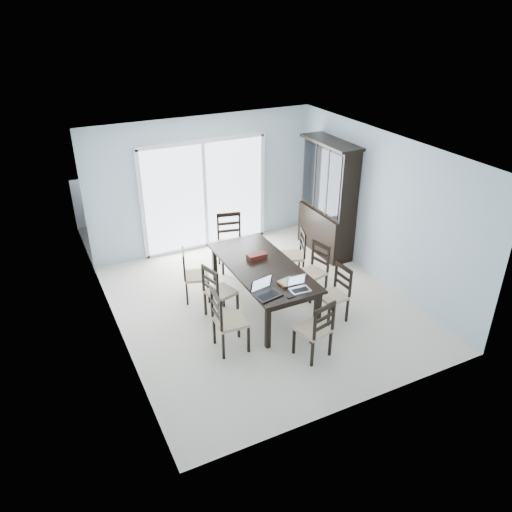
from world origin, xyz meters
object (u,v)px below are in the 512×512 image
object	(u,v)px
china_hutch	(328,200)
chair_right_far	(297,249)
chair_end_far	(230,235)
hot_tub	(176,206)
chair_right_near	(337,288)
chair_end_near	(318,325)
game_box	(257,256)
laptop_silver	(300,288)
chair_left_mid	(216,287)
laptop_dark	(268,292)
dining_table	(262,270)
chair_right_mid	(316,265)
chair_left_far	(191,270)
chair_left_near	(224,315)
cell_phone	(291,297)

from	to	relation	value
china_hutch	chair_right_far	size ratio (longest dim) A/B	2.09
chair_end_far	hot_tub	xyz separation A→B (m)	(-0.33, 2.20, -0.17)
chair_right_near	chair_end_near	world-z (taller)	chair_end_near
game_box	hot_tub	xyz separation A→B (m)	(-0.27, 3.43, -0.34)
chair_end_far	laptop_silver	size ratio (longest dim) A/B	3.90
game_box	laptop_silver	bearing A→B (deg)	-84.17
chair_left_mid	laptop_dark	world-z (taller)	chair_left_mid
dining_table	hot_tub	xyz separation A→B (m)	(-0.24, 3.69, -0.22)
china_hutch	laptop_silver	world-z (taller)	china_hutch
chair_right_far	chair_left_mid	bearing A→B (deg)	127.57
chair_right_near	chair_end_near	size ratio (longest dim) A/B	0.98
dining_table	chair_end_near	xyz separation A→B (m)	(0.09, -1.51, -0.11)
chair_right_mid	hot_tub	size ratio (longest dim) A/B	0.60
chair_left_far	chair_left_near	bearing A→B (deg)	15.46
laptop_silver	chair_right_mid	bearing A→B (deg)	49.56
chair_end_near	cell_phone	distance (m)	0.56
chair_left_far	cell_phone	xyz separation A→B (m)	(0.90, -1.72, 0.20)
laptop_dark	cell_phone	xyz separation A→B (m)	(0.28, -0.17, -0.05)
chair_left_far	chair_end_far	size ratio (longest dim) A/B	0.88
dining_table	chair_end_far	xyz separation A→B (m)	(0.09, 1.49, -0.05)
cell_phone	chair_end_near	bearing A→B (deg)	-74.34
china_hutch	chair_left_far	distance (m)	3.07
game_box	dining_table	bearing A→B (deg)	-96.09
dining_table	chair_end_far	distance (m)	1.49
chair_right_far	laptop_silver	world-z (taller)	chair_right_far
hot_tub	cell_phone	bearing A→B (deg)	-87.73
chair_left_far	game_box	size ratio (longest dim) A/B	3.38
cell_phone	hot_tub	world-z (taller)	hot_tub
chair_end_near	chair_end_far	bearing A→B (deg)	76.16
chair_end_near	laptop_dark	world-z (taller)	chair_end_near
china_hutch	chair_end_near	bearing A→B (deg)	-125.12
chair_right_near	chair_end_far	distance (m)	2.42
chair_right_far	chair_end_far	world-z (taller)	chair_end_far
chair_left_far	chair_right_far	xyz separation A→B (m)	(1.92, -0.13, 0.00)
chair_left_far	chair_right_mid	size ratio (longest dim) A/B	0.99
chair_end_near	laptop_dark	distance (m)	0.84
dining_table	chair_left_mid	distance (m)	0.80
chair_right_near	cell_phone	size ratio (longest dim) A/B	8.65
dining_table	chair_end_far	size ratio (longest dim) A/B	1.86
chair_end_far	laptop_dark	bearing A→B (deg)	92.45
chair_right_mid	chair_end_far	xyz separation A→B (m)	(-0.88, 1.54, 0.07)
chair_right_near	chair_right_far	world-z (taller)	chair_right_far
china_hutch	hot_tub	bearing A→B (deg)	132.84
laptop_silver	hot_tub	distance (m)	4.62
china_hutch	chair_end_far	distance (m)	2.00
chair_left_mid	chair_right_far	size ratio (longest dim) A/B	1.01
laptop_dark	game_box	size ratio (longest dim) A/B	1.32
game_box	china_hutch	bearing A→B (deg)	26.31
chair_left_mid	laptop_silver	distance (m)	1.33
chair_end_near	cell_phone	world-z (taller)	chair_end_near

